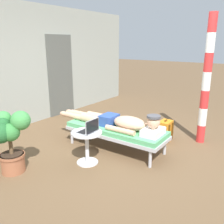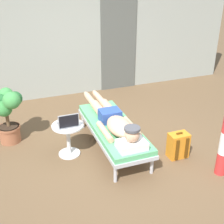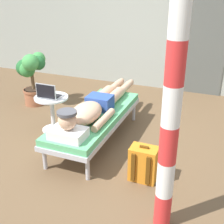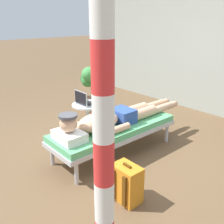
{
  "view_description": "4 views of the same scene",
  "coord_description": "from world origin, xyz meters",
  "px_view_note": "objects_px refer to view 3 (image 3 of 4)",
  "views": [
    {
      "loc": [
        -3.42,
        -2.11,
        1.87
      ],
      "look_at": [
        0.17,
        0.4,
        0.6
      ],
      "focal_mm": 39.24,
      "sensor_mm": 36.0,
      "label": 1
    },
    {
      "loc": [
        -1.54,
        -3.82,
        2.74
      ],
      "look_at": [
        0.05,
        0.43,
        0.51
      ],
      "focal_mm": 49.39,
      "sensor_mm": 36.0,
      "label": 2
    },
    {
      "loc": [
        1.53,
        -3.11,
        2.08
      ],
      "look_at": [
        0.2,
        0.21,
        0.46
      ],
      "focal_mm": 48.31,
      "sensor_mm": 36.0,
      "label": 3
    },
    {
      "loc": [
        2.41,
        -2.0,
        1.8
      ],
      "look_at": [
        -0.23,
        0.3,
        0.52
      ],
      "focal_mm": 41.63,
      "sensor_mm": 36.0,
      "label": 4
    }
  ],
  "objects_px": {
    "person_reclining": "(94,108)",
    "side_table": "(52,108)",
    "porch_post": "(172,106)",
    "potted_plant": "(32,73)",
    "backpack": "(144,164)",
    "laptop": "(49,94)",
    "lounge_chair": "(95,118)"
  },
  "relations": [
    {
      "from": "laptop",
      "to": "backpack",
      "type": "relative_size",
      "value": 0.73
    },
    {
      "from": "person_reclining",
      "to": "laptop",
      "type": "distance_m",
      "value": 0.72
    },
    {
      "from": "person_reclining",
      "to": "side_table",
      "type": "relative_size",
      "value": 4.15
    },
    {
      "from": "backpack",
      "to": "porch_post",
      "type": "bearing_deg",
      "value": -59.11
    },
    {
      "from": "potted_plant",
      "to": "laptop",
      "type": "bearing_deg",
      "value": -42.81
    },
    {
      "from": "side_table",
      "to": "potted_plant",
      "type": "height_order",
      "value": "potted_plant"
    },
    {
      "from": "side_table",
      "to": "porch_post",
      "type": "relative_size",
      "value": 0.22
    },
    {
      "from": "lounge_chair",
      "to": "side_table",
      "type": "bearing_deg",
      "value": 174.64
    },
    {
      "from": "person_reclining",
      "to": "side_table",
      "type": "height_order",
      "value": "person_reclining"
    },
    {
      "from": "backpack",
      "to": "porch_post",
      "type": "xyz_separation_m",
      "value": [
        0.35,
        -0.59,
        0.98
      ]
    },
    {
      "from": "side_table",
      "to": "backpack",
      "type": "distance_m",
      "value": 1.7
    },
    {
      "from": "backpack",
      "to": "laptop",
      "type": "bearing_deg",
      "value": 159.16
    },
    {
      "from": "side_table",
      "to": "laptop",
      "type": "distance_m",
      "value": 0.23
    },
    {
      "from": "lounge_chair",
      "to": "laptop",
      "type": "height_order",
      "value": "laptop"
    },
    {
      "from": "porch_post",
      "to": "potted_plant",
      "type": "bearing_deg",
      "value": 144.57
    },
    {
      "from": "person_reclining",
      "to": "lounge_chair",
      "type": "bearing_deg",
      "value": 90.0
    },
    {
      "from": "lounge_chair",
      "to": "person_reclining",
      "type": "relative_size",
      "value": 0.85
    },
    {
      "from": "potted_plant",
      "to": "porch_post",
      "type": "xyz_separation_m",
      "value": [
        2.74,
        -1.95,
        0.61
      ]
    },
    {
      "from": "side_table",
      "to": "porch_post",
      "type": "bearing_deg",
      "value": -32.8
    },
    {
      "from": "laptop",
      "to": "backpack",
      "type": "bearing_deg",
      "value": -20.84
    },
    {
      "from": "lounge_chair",
      "to": "potted_plant",
      "type": "height_order",
      "value": "potted_plant"
    },
    {
      "from": "side_table",
      "to": "backpack",
      "type": "bearing_deg",
      "value": -22.47
    },
    {
      "from": "person_reclining",
      "to": "porch_post",
      "type": "bearing_deg",
      "value": -43.02
    },
    {
      "from": "potted_plant",
      "to": "porch_post",
      "type": "height_order",
      "value": "porch_post"
    },
    {
      "from": "backpack",
      "to": "potted_plant",
      "type": "relative_size",
      "value": 0.45
    },
    {
      "from": "person_reclining",
      "to": "laptop",
      "type": "xyz_separation_m",
      "value": [
        -0.71,
        0.06,
        0.06
      ]
    },
    {
      "from": "backpack",
      "to": "porch_post",
      "type": "relative_size",
      "value": 0.18
    },
    {
      "from": "person_reclining",
      "to": "potted_plant",
      "type": "height_order",
      "value": "potted_plant"
    },
    {
      "from": "backpack",
      "to": "potted_plant",
      "type": "height_order",
      "value": "potted_plant"
    },
    {
      "from": "person_reclining",
      "to": "potted_plant",
      "type": "xyz_separation_m",
      "value": [
        -1.55,
        0.83,
        0.05
      ]
    },
    {
      "from": "person_reclining",
      "to": "backpack",
      "type": "relative_size",
      "value": 5.12
    },
    {
      "from": "lounge_chair",
      "to": "laptop",
      "type": "bearing_deg",
      "value": 178.74
    }
  ]
}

